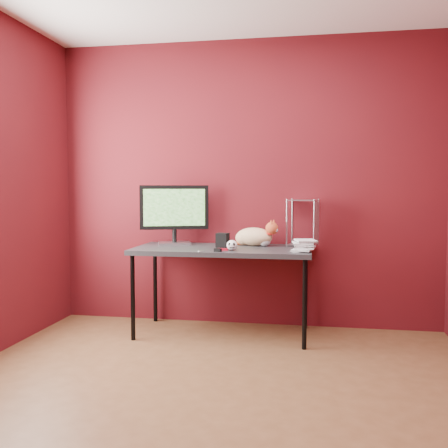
% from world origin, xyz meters
% --- Properties ---
extents(room, '(3.52, 3.52, 2.61)m').
position_xyz_m(room, '(0.00, 0.00, 1.45)').
color(room, '#56351D').
rests_on(room, ground).
extents(desk, '(1.50, 0.70, 0.75)m').
position_xyz_m(desk, '(-0.15, 1.37, 0.70)').
color(desk, black).
rests_on(desk, ground).
extents(monitor, '(0.59, 0.28, 0.53)m').
position_xyz_m(monitor, '(-0.62, 1.53, 1.05)').
color(monitor, '#A5A6AA').
rests_on(monitor, desk).
extents(cat, '(0.50, 0.29, 0.24)m').
position_xyz_m(cat, '(0.10, 1.56, 0.83)').
color(cat, '#C27729').
rests_on(cat, desk).
extents(skull_mug, '(0.09, 0.09, 0.08)m').
position_xyz_m(skull_mug, '(-0.04, 1.18, 0.79)').
color(skull_mug, white).
rests_on(skull_mug, desk).
extents(speaker, '(0.12, 0.12, 0.13)m').
position_xyz_m(speaker, '(-0.13, 1.27, 0.81)').
color(speaker, black).
rests_on(speaker, desk).
extents(book_stack, '(0.20, 0.24, 1.04)m').
position_xyz_m(book_stack, '(0.46, 1.25, 1.27)').
color(book_stack, beige).
rests_on(book_stack, desk).
extents(wire_rack, '(0.27, 0.24, 0.41)m').
position_xyz_m(wire_rack, '(0.52, 1.63, 0.96)').
color(wire_rack, '#A5A6AA').
rests_on(wire_rack, desk).
extents(pocket_knife, '(0.09, 0.03, 0.02)m').
position_xyz_m(pocket_knife, '(-0.11, 1.17, 0.76)').
color(pocket_knife, maroon).
rests_on(pocket_knife, desk).
extents(black_gadget, '(0.06, 0.05, 0.03)m').
position_xyz_m(black_gadget, '(-0.14, 1.08, 0.76)').
color(black_gadget, black).
rests_on(black_gadget, desk).
extents(washer, '(0.05, 0.05, 0.00)m').
position_xyz_m(washer, '(-0.28, 1.08, 0.75)').
color(washer, '#A5A6AA').
rests_on(washer, desk).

